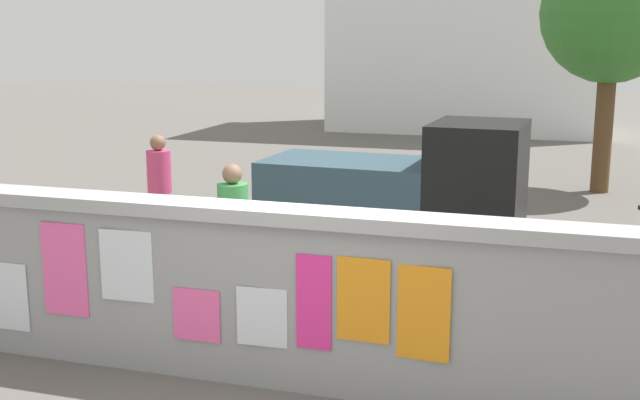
{
  "coord_description": "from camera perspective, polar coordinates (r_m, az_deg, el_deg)",
  "views": [
    {
      "loc": [
        2.15,
        -6.14,
        3.02
      ],
      "look_at": [
        -0.21,
        1.44,
        1.35
      ],
      "focal_mm": 44.85,
      "sensor_mm": 36.0,
      "label": 1
    }
  ],
  "objects": [
    {
      "name": "motorcycle",
      "position": [
        9.94,
        -14.78,
        -3.44
      ],
      "size": [
        1.9,
        0.56,
        0.87
      ],
      "color": "black",
      "rests_on": "ground"
    },
    {
      "name": "auto_rickshaw_truck",
      "position": [
        11.19,
        6.1,
        0.88
      ],
      "size": [
        3.68,
        1.69,
        1.85
      ],
      "color": "black",
      "rests_on": "ground"
    },
    {
      "name": "bicycle_near",
      "position": [
        7.88,
        8.71,
        -7.96
      ],
      "size": [
        1.71,
        0.44,
        0.95
      ],
      "color": "black",
      "rests_on": "ground"
    },
    {
      "name": "person_bystander",
      "position": [
        8.86,
        -6.21,
        -1.47
      ],
      "size": [
        0.42,
        0.42,
        1.62
      ],
      "color": "purple",
      "rests_on": "ground"
    },
    {
      "name": "ground",
      "position": [
        14.62,
        8.42,
        -0.18
      ],
      "size": [
        60.0,
        60.0,
        0.0
      ],
      "primitive_type": "plane",
      "color": "#605B56"
    },
    {
      "name": "person_walking",
      "position": [
        11.5,
        -11.39,
        1.44
      ],
      "size": [
        0.39,
        0.39,
        1.62
      ],
      "color": "yellow",
      "rests_on": "ground"
    },
    {
      "name": "building_background",
      "position": [
        25.94,
        10.89,
        13.66
      ],
      "size": [
        8.66,
        4.58,
        7.8
      ],
      "color": "white",
      "rests_on": "ground"
    },
    {
      "name": "poster_wall",
      "position": [
        6.87,
        -2.0,
        -6.85
      ],
      "size": [
        7.92,
        0.42,
        1.58
      ],
      "color": "#969696",
      "rests_on": "ground"
    },
    {
      "name": "tree_roadside",
      "position": [
        16.08,
        20.1,
        12.33
      ],
      "size": [
        2.61,
        2.61,
        4.68
      ],
      "color": "brown",
      "rests_on": "ground"
    }
  ]
}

